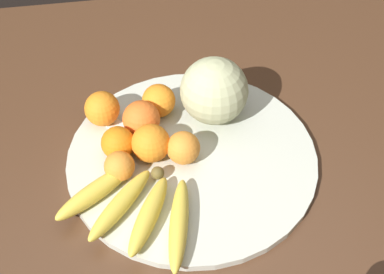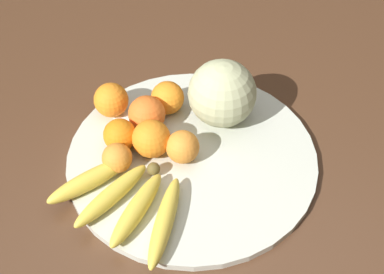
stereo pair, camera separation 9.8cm
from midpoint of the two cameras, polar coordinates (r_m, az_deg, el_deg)
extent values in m
cube|color=#4C301E|center=(1.06, -4.32, -2.18)|extent=(1.47, 1.11, 0.04)
cube|color=#4C301E|center=(1.78, 15.95, 4.10)|extent=(0.07, 0.07, 0.68)
cylinder|color=beige|center=(1.02, -2.74, -2.35)|extent=(0.47, 0.47, 0.01)
torus|color=#1E4C56|center=(1.02, -2.74, -2.30)|extent=(0.47, 0.47, 0.01)
sphere|color=#B2B789|center=(1.04, -0.31, 4.82)|extent=(0.13, 0.13, 0.13)
sphere|color=brown|center=(0.97, -6.58, -4.00)|extent=(0.02, 0.02, 0.02)
ellipsoid|color=gold|center=(0.96, -13.23, -5.88)|extent=(0.15, 0.12, 0.03)
ellipsoid|color=gold|center=(0.94, -10.65, -7.25)|extent=(0.14, 0.15, 0.03)
ellipsoid|color=gold|center=(0.91, -7.73, -8.45)|extent=(0.10, 0.16, 0.03)
ellipsoid|color=gold|center=(0.90, -4.55, -9.41)|extent=(0.07, 0.19, 0.03)
sphere|color=orange|center=(1.04, -8.12, 1.76)|extent=(0.07, 0.07, 0.07)
sphere|color=orange|center=(0.98, -3.77, -1.32)|extent=(0.06, 0.06, 0.06)
sphere|color=orange|center=(1.01, -10.67, -0.78)|extent=(0.06, 0.06, 0.06)
sphere|color=orange|center=(1.07, -12.15, 2.84)|extent=(0.07, 0.07, 0.07)
sphere|color=orange|center=(1.07, -6.19, 3.75)|extent=(0.07, 0.07, 0.07)
sphere|color=orange|center=(0.97, -10.61, -3.24)|extent=(0.06, 0.06, 0.06)
sphere|color=orange|center=(0.99, -7.23, -0.81)|extent=(0.07, 0.07, 0.07)
cube|color=white|center=(1.07, -9.80, 0.55)|extent=(0.07, 0.07, 0.00)
camera|label=1|loc=(0.05, -92.87, -3.08)|focal=50.00mm
camera|label=2|loc=(0.05, 87.13, 3.08)|focal=50.00mm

